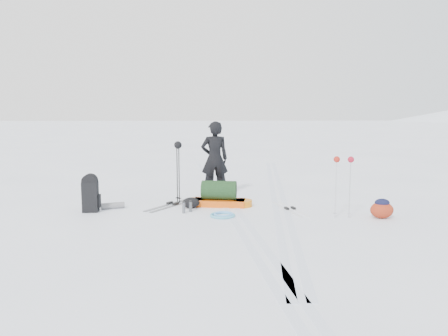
{
  "coord_description": "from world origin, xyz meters",
  "views": [
    {
      "loc": [
        -0.78,
        -9.68,
        2.22
      ],
      "look_at": [
        -0.18,
        0.13,
        0.95
      ],
      "focal_mm": 35.0,
      "sensor_mm": 36.0,
      "label": 1
    }
  ],
  "objects": [
    {
      "name": "expedition_rucksack",
      "position": [
        -3.12,
        0.05,
        0.4
      ],
      "size": [
        0.87,
        0.57,
        0.86
      ],
      "rotation": [
        0.0,
        0.0,
        0.03
      ],
      "color": "black",
      "rests_on": "ground"
    },
    {
      "name": "skier",
      "position": [
        -0.34,
        1.77,
        0.99
      ],
      "size": [
        0.77,
        0.56,
        1.97
      ],
      "primitive_type": "imported",
      "rotation": [
        0.0,
        0.0,
        3.26
      ],
      "color": "black",
      "rests_on": "ground"
    },
    {
      "name": "ski_tracks",
      "position": [
        0.61,
        0.88,
        0.0
      ],
      "size": [
        3.38,
        17.97,
        0.01
      ],
      "color": "silver",
      "rests_on": "ground"
    },
    {
      "name": "touring_skis_white",
      "position": [
        1.31,
        -0.04,
        0.01
      ],
      "size": [
        0.58,
        1.64,
        0.06
      ],
      "rotation": [
        0.0,
        0.0,
        -1.35
      ],
      "color": "silver",
      "rests_on": "ground"
    },
    {
      "name": "ski_poles_silver",
      "position": [
        2.25,
        -0.87,
        1.09
      ],
      "size": [
        0.41,
        0.19,
        1.3
      ],
      "rotation": [
        0.0,
        0.0,
        -0.02
      ],
      "color": "silver",
      "rests_on": "ground"
    },
    {
      "name": "rope_coil",
      "position": [
        -0.25,
        -0.58,
        0.03
      ],
      "size": [
        0.56,
        0.56,
        0.07
      ],
      "rotation": [
        0.0,
        0.0,
        0.03
      ],
      "color": "#51ABC6",
      "rests_on": "ground"
    },
    {
      "name": "ground",
      "position": [
        0.0,
        0.0,
        0.0
      ],
      "size": [
        200.0,
        200.0,
        0.0
      ],
      "primitive_type": "plane",
      "color": "white",
      "rests_on": "ground"
    },
    {
      "name": "small_daypack",
      "position": [
        3.07,
        -0.95,
        0.2
      ],
      "size": [
        0.54,
        0.44,
        0.42
      ],
      "rotation": [
        0.0,
        0.0,
        0.17
      ],
      "color": "maroon",
      "rests_on": "ground"
    },
    {
      "name": "pulk_sled",
      "position": [
        -0.28,
        0.48,
        0.23
      ],
      "size": [
        1.62,
        0.72,
        0.6
      ],
      "rotation": [
        0.0,
        0.0,
        -0.18
      ],
      "color": "#E4540D",
      "rests_on": "ground"
    },
    {
      "name": "ski_poles_black",
      "position": [
        -1.26,
        0.92,
        1.24
      ],
      "size": [
        0.19,
        0.19,
        1.51
      ],
      "rotation": [
        0.0,
        0.0,
        -0.05
      ],
      "color": "black",
      "rests_on": "ground"
    },
    {
      "name": "stuff_sack",
      "position": [
        -0.95,
        0.27,
        0.12
      ],
      "size": [
        0.42,
        0.33,
        0.25
      ],
      "rotation": [
        0.0,
        0.0,
        -0.07
      ],
      "color": "black",
      "rests_on": "ground"
    },
    {
      "name": "touring_skis_grey",
      "position": [
        -1.39,
        0.63,
        0.01
      ],
      "size": [
        1.26,
        1.65,
        0.07
      ],
      "rotation": [
        0.0,
        0.0,
        0.96
      ],
      "color": "gray",
      "rests_on": "ground"
    },
    {
      "name": "thermos_pair",
      "position": [
        -1.02,
        -0.17,
        0.13
      ],
      "size": [
        0.22,
        0.21,
        0.27
      ],
      "rotation": [
        0.0,
        0.0,
        -0.02
      ],
      "color": "slate",
      "rests_on": "ground"
    }
  ]
}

